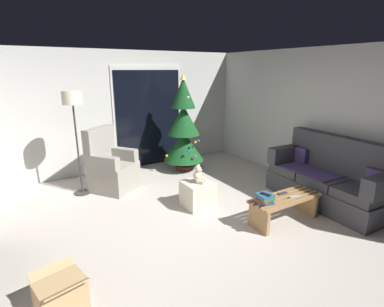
{
  "coord_description": "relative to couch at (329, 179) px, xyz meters",
  "views": [
    {
      "loc": [
        -1.91,
        -3.07,
        2.12
      ],
      "look_at": [
        0.4,
        0.7,
        0.85
      ],
      "focal_mm": 27.6,
      "sensor_mm": 36.0,
      "label": 1
    }
  ],
  "objects": [
    {
      "name": "book_stack",
      "position": [
        -1.49,
        -0.07,
        0.04
      ],
      "size": [
        0.24,
        0.23,
        0.14
      ],
      "color": "#285684",
      "rests_on": "coffee_table"
    },
    {
      "name": "ottoman",
      "position": [
        -1.89,
        0.98,
        -0.19
      ],
      "size": [
        0.44,
        0.44,
        0.41
      ],
      "primitive_type": "cube",
      "color": "beige",
      "rests_on": "ground"
    },
    {
      "name": "teddy_bear_cream",
      "position": [
        -1.89,
        0.97,
        0.13
      ],
      "size": [
        0.21,
        0.22,
        0.29
      ],
      "color": "beige",
      "rests_on": "ottoman"
    },
    {
      "name": "ground_plane",
      "position": [
        -2.32,
        0.41,
        -0.4
      ],
      "size": [
        7.0,
        7.0,
        0.0
      ],
      "primitive_type": "plane",
      "color": "#BCB2A8"
    },
    {
      "name": "couch",
      "position": [
        0.0,
        0.0,
        0.0
      ],
      "size": [
        0.87,
        1.98,
        1.08
      ],
      "color": "#3D3D42",
      "rests_on": "ground"
    },
    {
      "name": "armchair",
      "position": [
        -2.84,
        2.4,
        0.0
      ],
      "size": [
        0.95,
        0.96,
        1.13
      ],
      "color": "gray",
      "rests_on": "ground"
    },
    {
      "name": "cardboard_box_open_near_shelf",
      "position": [
        -4.09,
        -0.18,
        -0.23
      ],
      "size": [
        0.47,
        0.52,
        0.38
      ],
      "color": "tan",
      "rests_on": "ground"
    },
    {
      "name": "coffee_table",
      "position": [
        -1.09,
        -0.07,
        -0.15
      ],
      "size": [
        1.1,
        0.4,
        0.38
      ],
      "color": "#9E7547",
      "rests_on": "ground"
    },
    {
      "name": "cell_phone",
      "position": [
        -1.51,
        -0.09,
        0.12
      ],
      "size": [
        0.1,
        0.16,
        0.01
      ],
      "primitive_type": "cube",
      "rotation": [
        0.0,
        0.0,
        0.22
      ],
      "color": "black",
      "rests_on": "book_stack"
    },
    {
      "name": "patio_door_glass",
      "position": [
        -1.64,
        3.38,
        0.65
      ],
      "size": [
        1.5,
        0.02,
        2.1
      ],
      "primitive_type": "cube",
      "color": "black",
      "rests_on": "ground"
    },
    {
      "name": "floor_lamp",
      "position": [
        -3.36,
        2.48,
        1.11
      ],
      "size": [
        0.32,
        0.32,
        1.78
      ],
      "color": "#2D2D30",
      "rests_on": "ground"
    },
    {
      "name": "patio_door_frame",
      "position": [
        -1.64,
        3.4,
        0.7
      ],
      "size": [
        1.6,
        0.02,
        2.2
      ],
      "primitive_type": "cube",
      "color": "silver",
      "rests_on": "ground"
    },
    {
      "name": "christmas_tree",
      "position": [
        -1.18,
        2.65,
        0.49
      ],
      "size": [
        0.87,
        0.87,
        2.03
      ],
      "color": "#4C1E19",
      "rests_on": "ground"
    },
    {
      "name": "wall_back",
      "position": [
        -2.32,
        3.47,
        0.85
      ],
      "size": [
        5.72,
        0.12,
        2.5
      ],
      "primitive_type": "cube",
      "color": "beige",
      "rests_on": "ground"
    },
    {
      "name": "remote_silver",
      "position": [
        -0.99,
        -0.16,
        -0.01
      ],
      "size": [
        0.16,
        0.09,
        0.02
      ],
      "primitive_type": "cube",
      "rotation": [
        0.0,
        0.0,
        4.38
      ],
      "color": "#ADADB2",
      "rests_on": "coffee_table"
    },
    {
      "name": "wall_right",
      "position": [
        0.54,
        0.41,
        0.85
      ],
      "size": [
        0.12,
        6.0,
        2.5
      ],
      "primitive_type": "cube",
      "color": "beige",
      "rests_on": "ground"
    },
    {
      "name": "remote_graphite",
      "position": [
        -1.05,
        0.02,
        -0.01
      ],
      "size": [
        0.16,
        0.06,
        0.02
      ],
      "primitive_type": "cube",
      "rotation": [
        0.0,
        0.0,
        1.5
      ],
      "color": "#333338",
      "rests_on": "coffee_table"
    }
  ]
}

